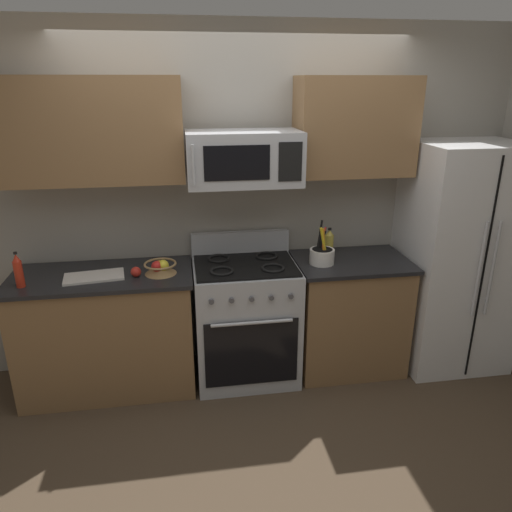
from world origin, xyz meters
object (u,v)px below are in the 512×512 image
at_px(range_oven, 246,319).
at_px(cutting_board, 94,277).
at_px(bottle_oil, 329,242).
at_px(refrigerator, 457,258).
at_px(bottle_hot_sauce, 18,271).
at_px(fruit_basket, 160,267).
at_px(microwave, 244,158).
at_px(utensil_crock, 322,255).
at_px(apple_loose, 136,272).

height_order(range_oven, cutting_board, range_oven).
bearing_deg(bottle_oil, refrigerator, -10.93).
height_order(cutting_board, bottle_hot_sauce, bottle_hot_sauce).
relative_size(refrigerator, fruit_basket, 7.77).
height_order(range_oven, refrigerator, refrigerator).
relative_size(microwave, cutting_board, 1.95).
distance_m(range_oven, utensil_crock, 0.76).
bearing_deg(utensil_crock, apple_loose, -177.99).
relative_size(refrigerator, microwave, 2.28).
bearing_deg(cutting_board, apple_loose, -5.05).
height_order(utensil_crock, bottle_hot_sauce, utensil_crock).
bearing_deg(range_oven, cutting_board, -177.02).
height_order(microwave, cutting_board, microwave).
bearing_deg(cutting_board, bottle_oil, 7.44).
bearing_deg(range_oven, fruit_basket, -175.17).
xyz_separation_m(range_oven, utensil_crock, (0.57, -0.03, 0.50)).
relative_size(refrigerator, apple_loose, 24.99).
bearing_deg(refrigerator, microwave, 178.50).
height_order(refrigerator, bottle_oil, refrigerator).
distance_m(microwave, cutting_board, 1.31).
bearing_deg(range_oven, utensil_crock, -3.34).
distance_m(fruit_basket, bottle_hot_sauce, 0.91).
height_order(utensil_crock, cutting_board, utensil_crock).
bearing_deg(apple_loose, range_oven, 5.93).
relative_size(refrigerator, utensil_crock, 5.52).
bearing_deg(fruit_basket, range_oven, 4.83).
distance_m(utensil_crock, fruit_basket, 1.18).
bearing_deg(cutting_board, microwave, 4.40).
distance_m(range_oven, bottle_oil, 0.88).
distance_m(range_oven, microwave, 1.22).
distance_m(range_oven, fruit_basket, 0.78).
height_order(range_oven, microwave, microwave).
bearing_deg(bottle_oil, fruit_basket, -170.17).
height_order(utensil_crock, bottle_oil, utensil_crock).
bearing_deg(microwave, fruit_basket, -172.70).
xyz_separation_m(refrigerator, apple_loose, (-2.44, -0.06, 0.06)).
distance_m(utensil_crock, cutting_board, 1.63).
xyz_separation_m(refrigerator, fruit_basket, (-2.28, -0.03, 0.07)).
relative_size(apple_loose, bottle_oil, 0.34).
height_order(refrigerator, microwave, microwave).
bearing_deg(cutting_board, utensil_crock, 0.77).
bearing_deg(bottle_hot_sauce, fruit_basket, 5.65).
relative_size(range_oven, bottle_hot_sauce, 4.48).
height_order(fruit_basket, bottle_oil, bottle_oil).
bearing_deg(fruit_basket, cutting_board, -179.52).
height_order(range_oven, bottle_oil, bottle_oil).
xyz_separation_m(cutting_board, bottle_oil, (1.75, 0.23, 0.09)).
relative_size(refrigerator, cutting_board, 4.44).
relative_size(cutting_board, bottle_oil, 1.93).
bearing_deg(bottle_hot_sauce, utensil_crock, 2.96).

